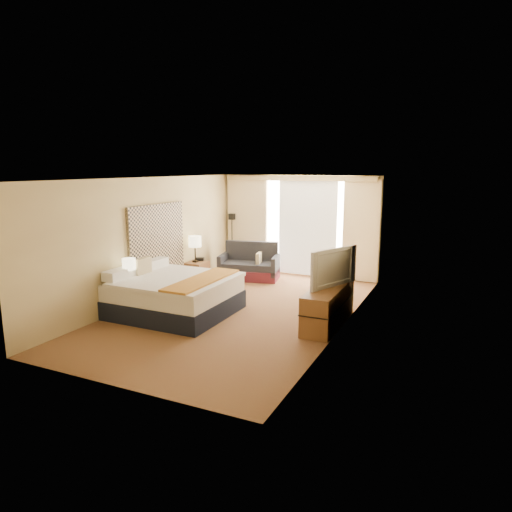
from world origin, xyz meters
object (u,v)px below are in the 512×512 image
at_px(lamp_left, 129,265).
at_px(lamp_right, 195,242).
at_px(loveseat, 250,267).
at_px(nightstand_left, 128,300).
at_px(desk_chair, 322,274).
at_px(media_dresser, 328,306).
at_px(floor_lamp, 232,230).
at_px(bed, 174,294).
at_px(nightstand_right, 197,273).
at_px(television, 329,266).

distance_m(lamp_left, lamp_right, 2.42).
xyz_separation_m(loveseat, lamp_right, (-0.94, -1.07, 0.74)).
relative_size(nightstand_left, desk_chair, 0.59).
height_order(media_dresser, floor_lamp, floor_lamp).
bearing_deg(bed, desk_chair, 52.29).
bearing_deg(bed, nightstand_left, -153.68).
bearing_deg(desk_chair, loveseat, 171.24).
bearing_deg(floor_lamp, nightstand_right, -90.40).
distance_m(loveseat, floor_lamp, 1.42).
distance_m(nightstand_right, television, 3.96).
bearing_deg(nightstand_left, media_dresser, 15.84).
relative_size(nightstand_left, television, 0.46).
bearing_deg(media_dresser, bed, -167.33).
distance_m(desk_chair, television, 2.20).
xyz_separation_m(nightstand_right, media_dresser, (3.70, -1.45, 0.07)).
bearing_deg(lamp_left, nightstand_right, 90.46).
bearing_deg(nightstand_right, media_dresser, -21.40).
height_order(loveseat, desk_chair, desk_chair).
relative_size(floor_lamp, desk_chair, 1.68).
height_order(media_dresser, loveseat, loveseat).
bearing_deg(television, nightstand_left, 130.98).
xyz_separation_m(floor_lamp, lamp_right, (-0.04, -1.82, -0.06)).
height_order(loveseat, lamp_right, lamp_right).
distance_m(nightstand_right, floor_lamp, 1.98).
xyz_separation_m(desk_chair, television, (0.72, -1.98, 0.63)).
xyz_separation_m(bed, lamp_left, (-0.79, -0.34, 0.59)).
xyz_separation_m(nightstand_right, desk_chair, (2.93, 0.65, 0.14)).
bearing_deg(bed, nightstand_right, 111.06).
bearing_deg(floor_lamp, desk_chair, -21.52).
bearing_deg(media_dresser, lamp_right, 159.03).
height_order(nightstand_right, bed, bed).
height_order(floor_lamp, lamp_right, floor_lamp).
bearing_deg(lamp_left, television, 16.86).
xyz_separation_m(loveseat, television, (2.74, -2.38, 0.74)).
height_order(nightstand_left, floor_lamp, floor_lamp).
xyz_separation_m(desk_chair, lamp_left, (-2.91, -3.09, 0.55)).
bearing_deg(desk_chair, lamp_left, -131.04).
relative_size(nightstand_right, loveseat, 0.34).
bearing_deg(desk_chair, floor_lamp, 160.80).
distance_m(nightstand_right, media_dresser, 3.97).
relative_size(nightstand_left, nightstand_right, 1.00).
bearing_deg(bed, television, 15.04).
xyz_separation_m(nightstand_left, lamp_right, (-0.02, 2.48, 0.77)).
xyz_separation_m(bed, lamp_right, (-0.83, 2.08, 0.66)).
height_order(media_dresser, desk_chair, desk_chair).
distance_m(desk_chair, lamp_right, 3.10).
height_order(nightstand_left, desk_chair, desk_chair).
bearing_deg(lamp_right, desk_chair, 12.78).
height_order(media_dresser, television, television).
height_order(nightstand_right, media_dresser, media_dresser).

